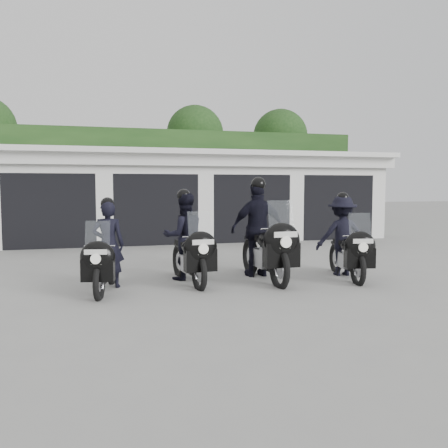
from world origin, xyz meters
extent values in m
plane|color=gray|center=(0.00, 0.00, 0.00)|extent=(80.00, 80.00, 0.00)
cube|color=silver|center=(0.00, 8.50, 1.40)|extent=(16.00, 6.00, 2.80)
cube|color=silver|center=(0.00, 8.30, 2.88)|extent=(16.40, 6.80, 0.16)
cube|color=silver|center=(0.00, 5.25, 2.65)|extent=(16.40, 0.12, 0.40)
cube|color=black|center=(0.00, 5.48, 0.12)|extent=(16.00, 0.06, 0.24)
cube|color=black|center=(-3.10, 6.70, 1.10)|extent=(2.60, 2.60, 2.20)
cube|color=silver|center=(-3.10, 5.65, 2.50)|extent=(2.60, 0.50, 0.60)
cube|color=silver|center=(-1.55, 5.65, 1.40)|extent=(0.50, 0.50, 2.80)
cube|color=black|center=(0.00, 6.70, 1.10)|extent=(2.60, 2.60, 2.20)
cube|color=silver|center=(0.00, 5.65, 2.50)|extent=(2.60, 0.50, 0.60)
cube|color=silver|center=(1.55, 5.65, 1.40)|extent=(0.50, 0.50, 2.80)
cube|color=black|center=(3.10, 6.70, 1.10)|extent=(2.60, 2.60, 2.20)
cube|color=silver|center=(3.10, 5.65, 2.50)|extent=(2.60, 0.50, 0.60)
cube|color=silver|center=(4.65, 5.65, 1.40)|extent=(0.50, 0.50, 2.80)
cube|color=black|center=(6.20, 6.70, 1.10)|extent=(2.60, 2.60, 2.20)
cube|color=silver|center=(6.20, 5.65, 2.50)|extent=(2.60, 0.50, 0.60)
cube|color=silver|center=(7.75, 5.65, 1.40)|extent=(0.50, 0.50, 2.80)
cube|color=#183613|center=(0.00, 12.50, 2.15)|extent=(20.00, 2.00, 4.30)
sphere|color=#183613|center=(3.00, 14.00, 4.40)|extent=(2.80, 2.80, 2.80)
cylinder|color=black|center=(3.00, 14.00, 1.65)|extent=(0.24, 0.24, 3.30)
sphere|color=#183613|center=(7.50, 14.00, 4.40)|extent=(2.80, 2.80, 2.80)
cylinder|color=black|center=(7.50, 14.00, 1.65)|extent=(0.24, 0.24, 3.30)
torus|color=black|center=(-1.79, -1.34, 0.27)|extent=(0.22, 0.65, 0.65)
torus|color=black|center=(-1.54, -0.09, 0.27)|extent=(0.22, 0.65, 0.65)
cube|color=#B5B5BB|center=(-1.66, -0.70, 0.34)|extent=(0.32, 0.52, 0.28)
cube|color=black|center=(-1.67, -0.71, 0.20)|extent=(0.29, 1.14, 0.05)
ellipsoid|color=black|center=(-1.69, -0.84, 0.64)|extent=(0.38, 0.56, 0.26)
cube|color=black|center=(-1.62, -0.47, 0.66)|extent=(0.32, 0.52, 0.09)
ellipsoid|color=black|center=(-1.80, -1.41, 0.69)|extent=(0.61, 0.40, 0.53)
cube|color=black|center=(-1.80, -1.41, 0.49)|extent=(0.54, 0.29, 0.35)
cube|color=#B2BFC6|center=(-1.80, -1.38, 1.05)|extent=(0.40, 0.18, 0.45)
cylinder|color=silver|center=(-1.77, -1.24, 0.85)|extent=(0.49, 0.12, 0.02)
cube|color=silver|center=(-1.83, -1.56, 0.80)|extent=(0.35, 0.08, 0.08)
cube|color=silver|center=(-1.83, -1.53, 0.64)|extent=(0.16, 0.04, 0.09)
imported|color=black|center=(-1.61, -0.45, 0.78)|extent=(0.63, 0.48, 1.56)
sphere|color=black|center=(-1.61, -0.45, 1.51)|extent=(0.24, 0.24, 0.24)
torus|color=black|center=(-0.08, -1.06, 0.30)|extent=(0.17, 0.71, 0.71)
torus|color=black|center=(-0.20, 0.33, 0.30)|extent=(0.17, 0.71, 0.71)
cube|color=#B5B5BB|center=(-0.14, -0.35, 0.37)|extent=(0.30, 0.55, 0.31)
cube|color=black|center=(-0.14, -0.37, 0.21)|extent=(0.19, 1.26, 0.06)
ellipsoid|color=black|center=(-0.13, -0.51, 0.70)|extent=(0.36, 0.58, 0.28)
cube|color=black|center=(-0.16, -0.10, 0.71)|extent=(0.30, 0.55, 0.10)
ellipsoid|color=black|center=(-0.07, -1.13, 0.75)|extent=(0.63, 0.37, 0.58)
cube|color=black|center=(-0.07, -1.13, 0.53)|extent=(0.58, 0.26, 0.39)
cube|color=#B2BFC6|center=(-0.07, -1.11, 1.14)|extent=(0.43, 0.15, 0.49)
cylinder|color=silver|center=(-0.09, -0.94, 0.93)|extent=(0.54, 0.08, 0.03)
cube|color=silver|center=(-0.06, -1.30, 0.87)|extent=(0.39, 0.05, 0.09)
cube|color=silver|center=(-0.06, -1.27, 0.70)|extent=(0.17, 0.03, 0.10)
imported|color=black|center=(-0.16, -0.08, 0.85)|extent=(0.88, 0.71, 1.70)
sphere|color=black|center=(-0.16, -0.08, 1.64)|extent=(0.26, 0.26, 0.26)
torus|color=black|center=(1.36, -1.25, 0.34)|extent=(0.13, 0.80, 0.80)
torus|color=black|center=(1.33, 0.32, 0.34)|extent=(0.13, 0.80, 0.80)
cube|color=#B5B5BB|center=(1.35, -0.44, 0.42)|extent=(0.29, 0.61, 0.35)
cube|color=black|center=(1.35, -0.47, 0.24)|extent=(0.11, 1.42, 0.07)
ellipsoid|color=black|center=(1.35, -0.63, 0.79)|extent=(0.37, 0.64, 0.32)
cube|color=black|center=(1.34, -0.16, 0.81)|extent=(0.29, 0.61, 0.11)
ellipsoid|color=black|center=(1.36, -1.34, 0.85)|extent=(0.70, 0.37, 0.66)
cube|color=black|center=(1.36, -1.34, 0.60)|extent=(0.64, 0.25, 0.44)
cube|color=#B2BFC6|center=(1.36, -1.31, 1.29)|extent=(0.48, 0.14, 0.56)
cylinder|color=silver|center=(1.36, -1.12, 1.05)|extent=(0.61, 0.04, 0.03)
cube|color=silver|center=(1.37, -1.53, 0.98)|extent=(0.44, 0.02, 0.10)
cube|color=silver|center=(1.37, -1.50, 0.79)|extent=(0.20, 0.02, 0.11)
imported|color=black|center=(1.34, -0.14, 0.96)|extent=(1.14, 0.66, 1.92)
sphere|color=black|center=(1.34, -0.14, 1.86)|extent=(0.30, 0.30, 0.30)
torus|color=black|center=(2.86, -1.41, 0.29)|extent=(0.23, 0.69, 0.68)
torus|color=black|center=(3.11, -0.10, 0.29)|extent=(0.23, 0.69, 0.68)
cube|color=#B5B5BB|center=(2.99, -0.74, 0.35)|extent=(0.33, 0.55, 0.30)
cube|color=black|center=(2.99, -0.76, 0.20)|extent=(0.30, 1.20, 0.06)
ellipsoid|color=black|center=(2.96, -0.89, 0.67)|extent=(0.40, 0.58, 0.27)
cube|color=black|center=(3.04, -0.50, 0.69)|extent=(0.33, 0.55, 0.09)
ellipsoid|color=black|center=(2.85, -1.49, 0.73)|extent=(0.63, 0.41, 0.56)
cube|color=black|center=(2.85, -1.49, 0.51)|extent=(0.57, 0.30, 0.37)
cube|color=#B2BFC6|center=(2.85, -1.46, 1.10)|extent=(0.42, 0.18, 0.47)
cylinder|color=silver|center=(2.88, -1.30, 0.89)|extent=(0.52, 0.12, 0.03)
cube|color=silver|center=(2.82, -1.64, 0.84)|extent=(0.37, 0.08, 0.08)
cube|color=silver|center=(2.82, -1.61, 0.67)|extent=(0.17, 0.05, 0.09)
imported|color=black|center=(3.04, -0.48, 0.82)|extent=(1.14, 0.73, 1.63)
sphere|color=black|center=(3.04, -0.48, 1.58)|extent=(0.25, 0.25, 0.25)
camera|label=1|loc=(-1.83, -9.14, 1.82)|focal=38.00mm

